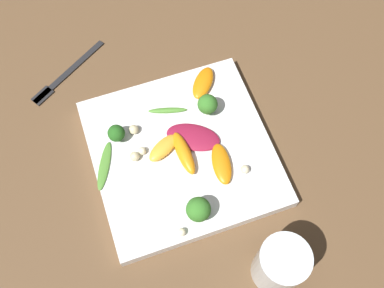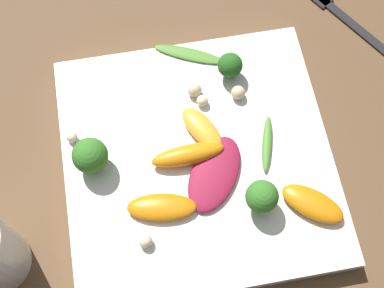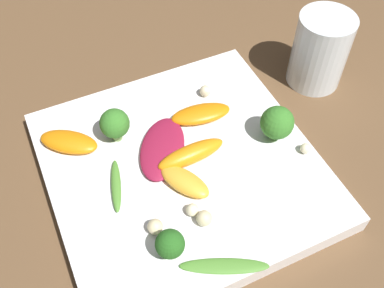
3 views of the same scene
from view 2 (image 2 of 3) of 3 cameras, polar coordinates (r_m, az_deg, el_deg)
ground_plane at (r=0.60m, az=0.59°, el=-2.17°), size 2.40×2.40×0.00m
plate at (r=0.59m, az=0.60°, el=-1.76°), size 0.29×0.29×0.02m
fork at (r=0.72m, az=16.04°, el=12.83°), size 0.16×0.11×0.01m
radicchio_leaf_0 at (r=0.57m, az=2.40°, el=-3.17°), size 0.10×0.09×0.01m
orange_segment_0 at (r=0.57m, az=-0.46°, el=-1.04°), size 0.03×0.08×0.02m
orange_segment_1 at (r=0.57m, az=12.73°, el=-6.23°), size 0.07×0.07×0.02m
orange_segment_2 at (r=0.56m, az=-3.25°, el=-6.75°), size 0.04×0.08×0.01m
orange_segment_3 at (r=0.59m, az=1.06°, el=1.67°), size 0.07×0.05×0.02m
broccoli_floret_0 at (r=0.57m, az=-10.82°, el=-1.23°), size 0.04×0.04×0.04m
broccoli_floret_1 at (r=0.61m, az=4.08°, el=8.34°), size 0.03×0.03×0.04m
broccoli_floret_2 at (r=0.55m, az=7.47°, el=-5.61°), size 0.03×0.03×0.04m
arugula_sprig_0 at (r=0.64m, az=-0.27°, el=9.54°), size 0.05×0.08×0.00m
arugula_sprig_1 at (r=0.59m, az=7.95°, el=0.27°), size 0.07×0.03×0.01m
macadamia_nut_0 at (r=0.60m, az=-12.71°, el=0.74°), size 0.01×0.01×0.01m
macadamia_nut_1 at (r=0.60m, az=1.11°, el=4.63°), size 0.01×0.01×0.01m
macadamia_nut_2 at (r=0.55m, az=-4.97°, el=-10.29°), size 0.01×0.01×0.01m
macadamia_nut_3 at (r=0.61m, az=4.94°, el=5.48°), size 0.02×0.02×0.02m
macadamia_nut_4 at (r=0.61m, az=0.27°, el=5.79°), size 0.02×0.02×0.02m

